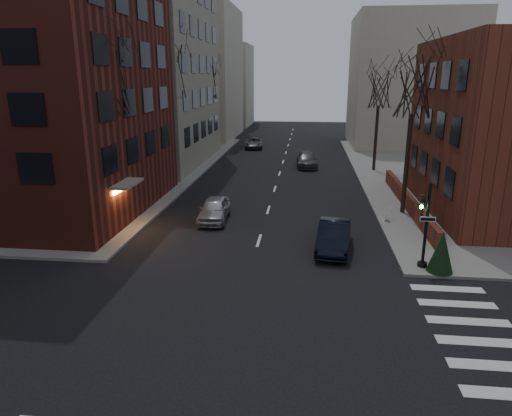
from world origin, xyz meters
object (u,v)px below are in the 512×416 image
(parked_sedan, at_px, (334,236))
(car_lane_far, at_px, (254,143))
(tree_right_b, at_px, (379,89))
(sandwich_board, at_px, (389,214))
(streetlamp_far, at_px, (217,115))
(tree_left_a, at_px, (107,80))
(tree_left_b, at_px, (170,73))
(tree_right_a, at_px, (414,88))
(evergreen_shrub, at_px, (442,252))
(car_lane_gray, at_px, (307,160))
(tree_left_c, at_px, (207,82))
(traffic_signal, at_px, (424,231))
(car_lane_silver, at_px, (214,209))
(streetlamp_near, at_px, (165,138))

(parked_sedan, distance_m, car_lane_far, 34.96)
(tree_right_b, height_order, sandwich_board, tree_right_b)
(tree_right_b, xyz_separation_m, parked_sedan, (-4.80, -20.95, -6.84))
(streetlamp_far, bearing_deg, sandwich_board, -58.63)
(tree_left_a, bearing_deg, parked_sedan, -12.99)
(tree_left_b, relative_size, tree_right_a, 1.11)
(evergreen_shrub, bearing_deg, tree_left_a, 162.51)
(parked_sedan, xyz_separation_m, car_lane_gray, (-1.51, 22.46, -0.05))
(tree_left_c, distance_m, car_lane_gray, 14.95)
(parked_sedan, bearing_deg, tree_right_b, 83.46)
(streetlamp_far, relative_size, car_lane_far, 1.35)
(tree_left_c, xyz_separation_m, car_lane_gray, (11.29, -6.50, -7.33))
(tree_left_a, distance_m, tree_right_b, 25.19)
(traffic_signal, relative_size, tree_left_c, 0.41)
(tree_left_a, xyz_separation_m, car_lane_silver, (5.63, 1.33, -7.75))
(traffic_signal, bearing_deg, tree_right_a, 84.53)
(parked_sedan, bearing_deg, car_lane_gray, 100.20)
(car_lane_far, bearing_deg, streetlamp_far, -148.54)
(tree_left_c, xyz_separation_m, streetlamp_far, (0.60, 2.00, -3.79))
(tree_left_a, distance_m, tree_right_a, 18.05)
(tree_left_b, bearing_deg, streetlamp_far, 87.85)
(car_lane_silver, xyz_separation_m, car_lane_gray, (5.66, 18.17, -0.02))
(traffic_signal, distance_m, tree_right_a, 10.92)
(car_lane_far, bearing_deg, tree_left_c, -138.15)
(traffic_signal, distance_m, sandwich_board, 7.18)
(tree_right_b, bearing_deg, tree_right_a, -90.00)
(tree_left_c, relative_size, sandwich_board, 11.83)
(tree_right_b, bearing_deg, streetlamp_far, 149.53)
(tree_left_a, bearing_deg, tree_right_b, 45.64)
(tree_left_a, height_order, evergreen_shrub, tree_left_a)
(parked_sedan, xyz_separation_m, evergreen_shrub, (4.65, -2.55, 0.37))
(tree_right_a, distance_m, sandwich_board, 7.81)
(tree_left_a, height_order, car_lane_far, tree_left_a)
(tree_left_a, bearing_deg, streetlamp_far, 88.77)
(tree_right_b, xyz_separation_m, sandwich_board, (-1.17, -15.96, -7.03))
(car_lane_far, bearing_deg, sandwich_board, -73.52)
(tree_left_b, relative_size, evergreen_shrub, 5.60)
(parked_sedan, distance_m, sandwich_board, 6.17)
(car_lane_silver, bearing_deg, car_lane_far, 89.90)
(sandwich_board, height_order, evergreen_shrub, evergreen_shrub)
(traffic_signal, distance_m, tree_right_b, 23.71)
(tree_right_a, height_order, sandwich_board, tree_right_a)
(tree_left_a, bearing_deg, streetlamp_near, 85.71)
(tree_right_b, bearing_deg, car_lane_silver, -125.68)
(parked_sedan, bearing_deg, streetlamp_near, 144.44)
(parked_sedan, bearing_deg, car_lane_far, 109.91)
(evergreen_shrub, bearing_deg, streetlamp_near, 141.30)
(tree_right_a, height_order, tree_right_b, tree_right_a)
(streetlamp_near, distance_m, sandwich_board, 17.31)
(tree_left_c, xyz_separation_m, tree_right_a, (17.60, -22.00, 0.00))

